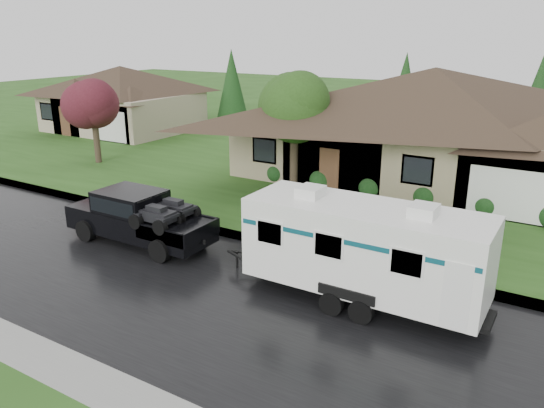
# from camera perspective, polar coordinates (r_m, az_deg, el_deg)

# --- Properties ---
(ground) EXTENTS (140.00, 140.00, 0.00)m
(ground) POSITION_cam_1_polar(r_m,az_deg,el_deg) (17.51, -3.03, -7.07)
(ground) COLOR #274E18
(ground) RESTS_ON ground
(road) EXTENTS (140.00, 8.00, 0.01)m
(road) POSITION_cam_1_polar(r_m,az_deg,el_deg) (16.07, -7.08, -9.60)
(road) COLOR black
(road) RESTS_ON ground
(curb) EXTENTS (140.00, 0.50, 0.15)m
(curb) POSITION_cam_1_polar(r_m,az_deg,el_deg) (19.22, 0.75, -4.43)
(curb) COLOR gray
(curb) RESTS_ON ground
(lawn) EXTENTS (140.00, 26.00, 0.15)m
(lawn) POSITION_cam_1_polar(r_m,az_deg,el_deg) (30.37, 13.09, 3.60)
(lawn) COLOR #274E18
(lawn) RESTS_ON ground
(house_main) EXTENTS (19.44, 10.80, 6.90)m
(house_main) POSITION_cam_1_polar(r_m,az_deg,el_deg) (27.98, 17.33, 9.40)
(house_main) COLOR tan
(house_main) RESTS_ON lawn
(house_far) EXTENTS (10.80, 8.64, 5.80)m
(house_far) POSITION_cam_1_polar(r_m,az_deg,el_deg) (42.46, -15.78, 11.41)
(house_far) COLOR tan
(house_far) RESTS_ON lawn
(tree_left_green) EXTENTS (3.39, 3.39, 5.61)m
(tree_left_green) POSITION_cam_1_polar(r_m,az_deg,el_deg) (25.24, 2.45, 10.35)
(tree_left_green) COLOR #382B1E
(tree_left_green) RESTS_ON lawn
(tree_red) EXTENTS (2.89, 2.89, 4.79)m
(tree_red) POSITION_cam_1_polar(r_m,az_deg,el_deg) (32.08, -18.70, 10.07)
(tree_red) COLOR #382B1E
(tree_red) RESTS_ON lawn
(shrub_row) EXTENTS (13.60, 1.00, 1.00)m
(shrub_row) POSITION_cam_1_polar(r_m,az_deg,el_deg) (24.39, 13.32, 1.44)
(shrub_row) COLOR #143814
(shrub_row) RESTS_ON lawn
(pickup_truck) EXTENTS (5.77, 2.19, 1.92)m
(pickup_truck) POSITION_cam_1_polar(r_m,az_deg,el_deg) (19.98, -14.31, -1.19)
(pickup_truck) COLOR black
(pickup_truck) RESTS_ON ground
(travel_trailer) EXTENTS (7.12, 2.50, 3.19)m
(travel_trailer) POSITION_cam_1_polar(r_m,az_deg,el_deg) (15.08, 9.92, -4.59)
(travel_trailer) COLOR white
(travel_trailer) RESTS_ON ground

